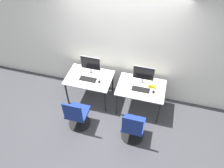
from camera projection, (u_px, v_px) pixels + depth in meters
ground_plane at (110, 114)px, 5.09m from camera, size 20.00×20.00×0.00m
wall_back at (121, 43)px, 4.67m from camera, size 12.00×0.05×2.80m
desk_left at (89, 80)px, 5.00m from camera, size 1.03×0.72×0.70m
monitor_left at (91, 64)px, 4.87m from camera, size 0.46×0.19×0.46m
keyboard_left at (88, 79)px, 4.88m from camera, size 0.38×0.14×0.02m
mouse_left at (99, 82)px, 4.82m from camera, size 0.06×0.09×0.03m
office_chair_left at (77, 116)px, 4.61m from camera, size 0.48×0.48×0.88m
desk_right at (141, 90)px, 4.78m from camera, size 1.03×0.72×0.70m
monitor_right at (143, 75)px, 4.64m from camera, size 0.46×0.19×0.46m
keyboard_right at (141, 89)px, 4.66m from camera, size 0.38×0.14×0.02m
mouse_right at (153, 92)px, 4.61m from camera, size 0.06×0.09×0.03m
office_chair_right at (133, 128)px, 4.39m from camera, size 0.48×0.48×0.88m
placard_right at (152, 87)px, 4.68m from camera, size 0.16×0.03×0.08m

